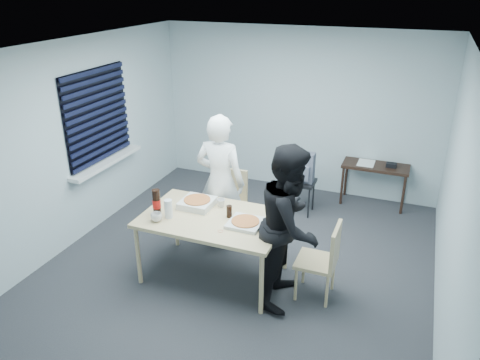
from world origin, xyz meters
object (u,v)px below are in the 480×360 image
at_px(backpack, 303,168).
at_px(soda_bottle, 157,203).
at_px(person_white, 220,182).
at_px(mug_b, 221,203).
at_px(chair_right, 325,257).
at_px(stool, 302,188).
at_px(dining_table, 213,222).
at_px(person_black, 290,225).
at_px(chair_far, 230,197).
at_px(side_table, 375,170).
at_px(mug_a, 156,217).

distance_m(backpack, soda_bottle, 2.41).
relative_size(person_white, mug_b, 17.70).
xyz_separation_m(backpack, soda_bottle, (-1.17, -2.10, 0.20)).
xyz_separation_m(chair_right, stool, (-0.73, 1.88, -0.11)).
relative_size(dining_table, mug_b, 15.98).
height_order(chair_right, person_black, person_black).
distance_m(stool, backpack, 0.32).
bearing_deg(person_white, chair_right, 157.17).
bearing_deg(mug_b, person_white, 114.67).
distance_m(chair_right, mug_b, 1.35).
distance_m(dining_table, person_white, 0.75).
distance_m(chair_far, person_white, 0.52).
bearing_deg(person_white, backpack, -121.33).
bearing_deg(chair_far, stool, 49.31).
height_order(dining_table, chair_far, chair_far).
xyz_separation_m(dining_table, side_table, (1.50, 2.63, -0.14)).
bearing_deg(person_black, person_white, 56.35).
distance_m(dining_table, chair_right, 1.29).
bearing_deg(side_table, mug_a, -124.77).
distance_m(side_table, mug_a, 3.59).
height_order(chair_far, backpack, backpack).
distance_m(person_white, stool, 1.55).
bearing_deg(stool, mug_b, -108.69).
xyz_separation_m(side_table, soda_bottle, (-2.12, -2.79, 0.35)).
bearing_deg(side_table, stool, -144.75).
relative_size(chair_far, person_black, 0.50).
bearing_deg(mug_a, side_table, 55.23).
relative_size(person_black, backpack, 4.02).
distance_m(side_table, mug_b, 2.81).
distance_m(chair_far, person_black, 1.63).
xyz_separation_m(person_black, soda_bottle, (-1.53, -0.11, 0.04)).
distance_m(person_black, stool, 2.10).
xyz_separation_m(mug_a, soda_bottle, (-0.08, 0.15, 0.10)).
bearing_deg(person_white, mug_a, 71.95).
relative_size(mug_b, soda_bottle, 0.33).
relative_size(backpack, soda_bottle, 1.46).
xyz_separation_m(stool, mug_a, (-1.09, -2.27, 0.43)).
bearing_deg(backpack, chair_right, -49.53).
bearing_deg(backpack, dining_table, -86.44).
xyz_separation_m(chair_right, mug_a, (-1.82, -0.38, 0.31)).
xyz_separation_m(dining_table, soda_bottle, (-0.62, -0.16, 0.20)).
xyz_separation_m(stool, soda_bottle, (-1.17, -2.12, 0.52)).
distance_m(person_white, side_table, 2.60).
bearing_deg(side_table, backpack, -144.22).
bearing_deg(chair_right, soda_bottle, -172.99).
distance_m(backpack, mug_a, 2.50).
bearing_deg(person_white, mug_b, 114.67).
distance_m(person_black, mug_b, 0.99).
distance_m(backpack, mug_b, 1.76).
bearing_deg(side_table, person_white, -131.55).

